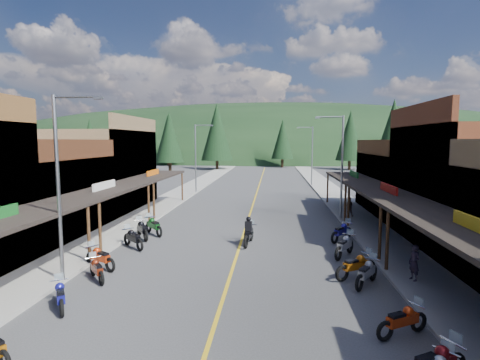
% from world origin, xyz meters
% --- Properties ---
extents(ground, '(220.00, 220.00, 0.00)m').
position_xyz_m(ground, '(0.00, 0.00, 0.00)').
color(ground, '#38383A').
rests_on(ground, ground).
extents(centerline, '(0.15, 90.00, 0.01)m').
position_xyz_m(centerline, '(0.00, 20.00, 0.01)').
color(centerline, gold).
rests_on(centerline, ground).
extents(sidewalk_west, '(3.40, 94.00, 0.15)m').
position_xyz_m(sidewalk_west, '(-8.70, 20.00, 0.07)').
color(sidewalk_west, gray).
rests_on(sidewalk_west, ground).
extents(sidewalk_east, '(3.40, 94.00, 0.15)m').
position_xyz_m(sidewalk_east, '(8.70, 20.00, 0.07)').
color(sidewalk_east, gray).
rests_on(sidewalk_east, ground).
extents(shop_west_2, '(10.90, 9.00, 6.20)m').
position_xyz_m(shop_west_2, '(-13.75, 1.70, 2.53)').
color(shop_west_2, '#3F2111').
rests_on(shop_west_2, ground).
extents(shop_west_3, '(10.90, 10.20, 8.20)m').
position_xyz_m(shop_west_3, '(-13.78, 11.30, 3.52)').
color(shop_west_3, brown).
rests_on(shop_west_3, ground).
extents(shop_east_2, '(10.90, 9.00, 8.20)m').
position_xyz_m(shop_east_2, '(13.78, 1.70, 3.52)').
color(shop_east_2, '#562B19').
rests_on(shop_east_2, ground).
extents(shop_east_3, '(10.90, 10.20, 6.20)m').
position_xyz_m(shop_east_3, '(13.75, 11.30, 2.53)').
color(shop_east_3, '#4C2D16').
rests_on(shop_east_3, ground).
extents(streetlight_0, '(2.16, 0.18, 8.00)m').
position_xyz_m(streetlight_0, '(-6.95, -6.00, 4.46)').
color(streetlight_0, gray).
rests_on(streetlight_0, ground).
extents(streetlight_1, '(2.16, 0.18, 8.00)m').
position_xyz_m(streetlight_1, '(-6.95, 22.00, 4.46)').
color(streetlight_1, gray).
rests_on(streetlight_1, ground).
extents(streetlight_2, '(2.16, 0.18, 8.00)m').
position_xyz_m(streetlight_2, '(6.95, 8.00, 4.46)').
color(streetlight_2, gray).
rests_on(streetlight_2, ground).
extents(streetlight_3, '(2.16, 0.18, 8.00)m').
position_xyz_m(streetlight_3, '(6.95, 30.00, 4.46)').
color(streetlight_3, gray).
rests_on(streetlight_3, ground).
extents(ridge_hill, '(310.00, 140.00, 60.00)m').
position_xyz_m(ridge_hill, '(0.00, 135.00, 0.00)').
color(ridge_hill, black).
rests_on(ridge_hill, ground).
extents(pine_0, '(5.04, 5.04, 11.00)m').
position_xyz_m(pine_0, '(-40.00, 62.00, 6.48)').
color(pine_0, black).
rests_on(pine_0, ground).
extents(pine_1, '(5.88, 5.88, 12.50)m').
position_xyz_m(pine_1, '(-24.00, 70.00, 7.24)').
color(pine_1, black).
rests_on(pine_1, ground).
extents(pine_2, '(6.72, 6.72, 14.00)m').
position_xyz_m(pine_2, '(-10.00, 58.00, 7.99)').
color(pine_2, black).
rests_on(pine_2, ground).
extents(pine_3, '(5.04, 5.04, 11.00)m').
position_xyz_m(pine_3, '(4.00, 66.00, 6.48)').
color(pine_3, black).
rests_on(pine_3, ground).
extents(pine_4, '(5.88, 5.88, 12.50)m').
position_xyz_m(pine_4, '(18.00, 60.00, 7.24)').
color(pine_4, black).
rests_on(pine_4, ground).
extents(pine_5, '(6.72, 6.72, 14.00)m').
position_xyz_m(pine_5, '(34.00, 72.00, 7.99)').
color(pine_5, black).
rests_on(pine_5, ground).
extents(pine_6, '(5.04, 5.04, 11.00)m').
position_xyz_m(pine_6, '(46.00, 64.00, 6.48)').
color(pine_6, black).
rests_on(pine_6, ground).
extents(pine_7, '(5.88, 5.88, 12.50)m').
position_xyz_m(pine_7, '(-32.00, 76.00, 7.24)').
color(pine_7, black).
rests_on(pine_7, ground).
extents(pine_8, '(4.48, 4.48, 10.00)m').
position_xyz_m(pine_8, '(-22.00, 40.00, 5.98)').
color(pine_8, black).
rests_on(pine_8, ground).
extents(pine_9, '(4.93, 4.93, 10.80)m').
position_xyz_m(pine_9, '(24.00, 45.00, 6.38)').
color(pine_9, black).
rests_on(pine_9, ground).
extents(pine_10, '(5.38, 5.38, 11.60)m').
position_xyz_m(pine_10, '(-18.00, 50.00, 6.78)').
color(pine_10, black).
rests_on(pine_10, ground).
extents(pine_11, '(5.82, 5.82, 12.40)m').
position_xyz_m(pine_11, '(20.00, 38.00, 7.19)').
color(pine_11, black).
rests_on(pine_11, ground).
extents(bike_west_4, '(1.62, 1.99, 1.12)m').
position_xyz_m(bike_west_4, '(-5.77, -8.40, 0.56)').
color(bike_west_4, navy).
rests_on(bike_west_4, ground).
extents(bike_west_5, '(1.75, 1.89, 1.11)m').
position_xyz_m(bike_west_5, '(-5.76, -5.60, 0.55)').
color(bike_west_5, maroon).
rests_on(bike_west_5, ground).
extents(bike_west_6, '(2.22, 1.72, 1.23)m').
position_xyz_m(bike_west_6, '(-6.30, -4.14, 0.62)').
color(bike_west_6, '#B8300D').
rests_on(bike_west_6, ground).
extents(bike_west_7, '(2.11, 2.03, 1.25)m').
position_xyz_m(bike_west_7, '(-6.01, -0.64, 0.63)').
color(bike_west_7, black).
rests_on(bike_west_7, ground).
extents(bike_west_8, '(1.89, 2.29, 1.29)m').
position_xyz_m(bike_west_8, '(-6.24, 1.47, 0.64)').
color(bike_west_8, black).
rests_on(bike_west_8, ground).
extents(bike_west_9, '(2.10, 2.20, 1.30)m').
position_xyz_m(bike_west_9, '(-5.83, 2.49, 0.65)').
color(bike_west_9, '#0E4715').
rests_on(bike_west_9, ground).
extents(bike_east_4, '(2.07, 1.54, 1.14)m').
position_xyz_m(bike_east_4, '(5.97, -9.28, 0.57)').
color(bike_east_4, red).
rests_on(bike_east_4, ground).
extents(bike_east_5, '(1.82, 2.20, 1.24)m').
position_xyz_m(bike_east_5, '(5.87, -5.16, 0.62)').
color(bike_east_5, gray).
rests_on(bike_east_5, ground).
extents(bike_east_6, '(2.29, 1.81, 1.27)m').
position_xyz_m(bike_east_6, '(5.61, -4.34, 0.64)').
color(bike_east_6, '#AD540C').
rests_on(bike_east_6, ground).
extents(bike_east_7, '(1.87, 2.38, 1.32)m').
position_xyz_m(bike_east_7, '(5.68, -1.19, 0.66)').
color(bike_east_7, '#B0AFB4').
rests_on(bike_east_7, ground).
extents(bike_east_8, '(2.01, 2.22, 1.29)m').
position_xyz_m(bike_east_8, '(6.10, 1.97, 0.64)').
color(bike_east_8, navy).
rests_on(bike_east_8, ground).
extents(rider_on_bike, '(1.06, 2.39, 1.76)m').
position_xyz_m(rider_on_bike, '(0.50, 0.68, 0.70)').
color(rider_on_bike, black).
rests_on(rider_on_bike, ground).
extents(pedestrian_east_a, '(0.54, 0.66, 1.56)m').
position_xyz_m(pedestrian_east_a, '(7.96, -4.71, 0.93)').
color(pedestrian_east_a, '#281F2E').
rests_on(pedestrian_east_a, sidewalk_east).
extents(pedestrian_east_b, '(0.80, 0.50, 1.58)m').
position_xyz_m(pedestrian_east_b, '(7.88, 9.00, 0.94)').
color(pedestrian_east_b, brown).
rests_on(pedestrian_east_b, sidewalk_east).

